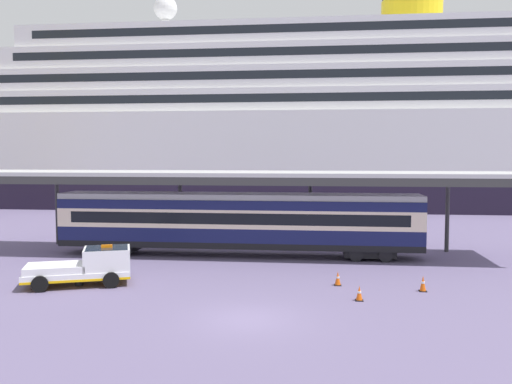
{
  "coord_description": "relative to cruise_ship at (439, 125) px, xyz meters",
  "views": [
    {
      "loc": [
        2.7,
        -20.84,
        6.65
      ],
      "look_at": [
        -0.7,
        9.34,
        4.5
      ],
      "focal_mm": 37.23,
      "sensor_mm": 36.0,
      "label": 1
    }
  ],
  "objects": [
    {
      "name": "traffic_cone_mid",
      "position": [
        -14.03,
        -48.2,
        -10.21
      ],
      "size": [
        0.36,
        0.36,
        0.69
      ],
      "color": "black",
      "rests_on": "ground"
    },
    {
      "name": "quay_bollard",
      "position": [
        -27.97,
        -46.95,
        -10.03
      ],
      "size": [
        0.48,
        0.48,
        0.96
      ],
      "color": "black",
      "rests_on": "ground"
    },
    {
      "name": "ground_plane",
      "position": [
        -18.75,
        -51.48,
        -10.55
      ],
      "size": [
        400.0,
        400.0,
        0.0
      ],
      "primitive_type": "plane",
      "color": "slate"
    },
    {
      "name": "platform_canopy",
      "position": [
        -21.08,
        -37.75,
        -5.26
      ],
      "size": [
        37.3,
        5.82,
        5.51
      ],
      "color": "#BDBDBD",
      "rests_on": "ground"
    },
    {
      "name": "traffic_cone_near",
      "position": [
        -14.89,
        -45.46,
        -10.19
      ],
      "size": [
        0.36,
        0.36,
        0.72
      ],
      "color": "black",
      "rests_on": "ground"
    },
    {
      "name": "train_carriage",
      "position": [
        -21.08,
        -38.15,
        -8.24
      ],
      "size": [
        23.5,
        2.81,
        4.11
      ],
      "color": "black",
      "rests_on": "ground"
    },
    {
      "name": "cruise_ship",
      "position": [
        0.0,
        0.0,
        0.0
      ],
      "size": [
        131.15,
        24.02,
        32.2
      ],
      "color": "black",
      "rests_on": "ground"
    },
    {
      "name": "service_truck",
      "position": [
        -27.56,
        -46.71,
        -9.56
      ],
      "size": [
        5.58,
        3.7,
        2.02
      ],
      "color": "white",
      "rests_on": "ground"
    },
    {
      "name": "traffic_cone_far",
      "position": [
        -10.82,
        -46.19,
        -10.17
      ],
      "size": [
        0.36,
        0.36,
        0.78
      ],
      "color": "black",
      "rests_on": "ground"
    }
  ]
}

